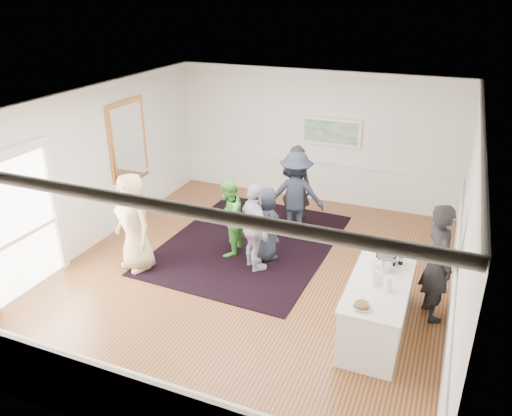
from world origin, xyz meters
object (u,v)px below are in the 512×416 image
at_px(guest_lilac, 255,228).
at_px(guest_navy, 266,224).
at_px(guest_dark_a, 296,195).
at_px(nut_bowl, 362,306).
at_px(guest_tan, 134,222).
at_px(bartender, 438,262).
at_px(serving_table, 379,303).
at_px(guest_green, 228,218).
at_px(guest_dark_b, 296,188).
at_px(ice_bucket, 385,263).

relative_size(guest_lilac, guest_navy, 1.16).
relative_size(guest_dark_a, nut_bowl, 7.64).
bearing_deg(guest_lilac, guest_tan, 64.36).
height_order(bartender, guest_dark_a, bartender).
relative_size(serving_table, guest_green, 1.46).
distance_m(bartender, guest_green, 3.98).
relative_size(guest_tan, guest_dark_b, 1.00).
distance_m(guest_tan, guest_dark_b, 3.57).
height_order(guest_tan, guest_lilac, guest_tan).
relative_size(serving_table, nut_bowl, 9.42).
xyz_separation_m(guest_dark_b, nut_bowl, (2.19, -3.85, 0.01)).
relative_size(guest_green, guest_lilac, 0.92).
relative_size(guest_lilac, nut_bowl, 7.00).
height_order(ice_bucket, nut_bowl, ice_bucket).
bearing_deg(guest_navy, guest_dark_b, -49.79).
bearing_deg(bartender, guest_lilac, 61.11).
relative_size(guest_green, guest_dark_a, 0.84).
distance_m(guest_green, guest_lilac, 0.80).
height_order(guest_dark_a, ice_bucket, guest_dark_a).
bearing_deg(nut_bowl, bartender, 61.21).
bearing_deg(guest_dark_a, serving_table, 116.39).
xyz_separation_m(guest_dark_b, ice_bucket, (2.31, -2.71, 0.09)).
xyz_separation_m(guest_lilac, nut_bowl, (2.34, -1.87, 0.11)).
height_order(serving_table, bartender, bartender).
xyz_separation_m(guest_lilac, guest_navy, (0.04, 0.48, -0.12)).
bearing_deg(bartender, nut_bowl, 127.10).
distance_m(guest_dark_a, nut_bowl, 4.09).
height_order(bartender, guest_green, bartender).
bearing_deg(guest_green, guest_lilac, 57.91).
relative_size(bartender, guest_navy, 1.33).
distance_m(guest_green, guest_navy, 0.76).
distance_m(serving_table, guest_lilac, 2.67).
bearing_deg(guest_navy, guest_dark_a, -55.79).
distance_m(guest_dark_a, guest_navy, 1.21).
bearing_deg(bartender, guest_green, 56.84).
bearing_deg(guest_tan, guest_navy, 53.77).
relative_size(bartender, guest_green, 1.25).
xyz_separation_m(serving_table, guest_lilac, (-2.46, 0.95, 0.39)).
bearing_deg(ice_bucket, guest_dark_b, 130.47).
xyz_separation_m(serving_table, nut_bowl, (-0.12, -0.91, 0.50)).
height_order(guest_dark_a, nut_bowl, guest_dark_a).
xyz_separation_m(guest_tan, ice_bucket, (4.54, 0.09, 0.10)).
relative_size(ice_bucket, nut_bowl, 1.07).
bearing_deg(guest_green, bartender, 75.61).
bearing_deg(guest_dark_a, guest_navy, 65.74).
relative_size(guest_green, guest_navy, 1.07).
height_order(guest_dark_b, ice_bucket, guest_dark_b).
distance_m(guest_navy, nut_bowl, 3.30).
distance_m(guest_dark_b, ice_bucket, 3.56).
bearing_deg(guest_navy, guest_lilac, 130.01).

